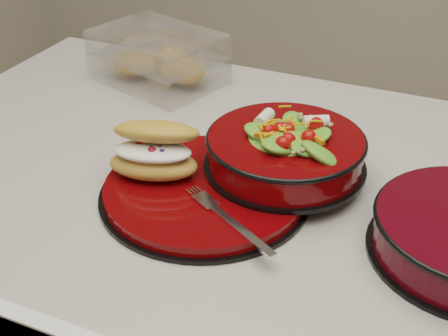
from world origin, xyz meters
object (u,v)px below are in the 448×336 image
at_px(dinner_plate, 205,191).
at_px(salad_bowl, 286,146).
at_px(fork, 230,221).
at_px(pastry_box, 159,59).
at_px(croissant, 155,151).

xyz_separation_m(dinner_plate, salad_bowl, (0.08, 0.09, 0.05)).
relative_size(dinner_plate, fork, 2.03).
distance_m(dinner_plate, pastry_box, 0.41).
bearing_deg(fork, croissant, 95.79).
bearing_deg(pastry_box, croissant, -44.51).
relative_size(croissant, fork, 0.97).
xyz_separation_m(salad_bowl, fork, (-0.02, -0.15, -0.03)).
bearing_deg(salad_bowl, dinner_plate, -134.37).
bearing_deg(fork, salad_bowl, 23.05).
bearing_deg(pastry_box, salad_bowl, -18.02).
xyz_separation_m(fork, pastry_box, (-0.31, 0.38, 0.02)).
distance_m(croissant, pastry_box, 0.36).
relative_size(salad_bowl, fork, 1.61).
bearing_deg(salad_bowl, pastry_box, 144.57).
relative_size(dinner_plate, croissant, 2.10).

